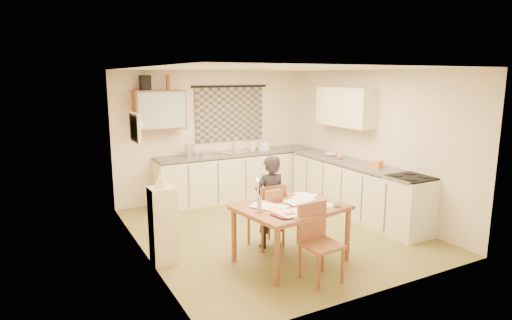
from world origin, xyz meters
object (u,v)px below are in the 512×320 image
stove (409,206)px  shelf_stand (163,225)px  counter_back (239,175)px  dining_table (291,233)px  counter_right (355,189)px  chair_far (267,227)px  person (270,202)px

stove → shelf_stand: (-3.54, 0.82, 0.04)m
counter_back → dining_table: size_ratio=2.27×
counter_right → stove: 1.22m
counter_back → stove: 3.38m
shelf_stand → counter_back: bearing=46.1°
counter_right → chair_far: (-2.10, -0.56, -0.17)m
person → counter_back: bearing=-108.0°
counter_back → counter_right: same height
stove → shelf_stand: 3.63m
stove → dining_table: bearing=177.6°
dining_table → shelf_stand: bearing=145.2°
stove → dining_table: (-2.06, 0.09, -0.08)m
counter_back → stove: size_ratio=3.57×
chair_far → person: bearing=140.0°
counter_right → stove: bearing=-90.0°
counter_back → stove: bearing=-66.6°
dining_table → shelf_stand: 1.66m
chair_far → stove: bearing=158.7°
counter_back → chair_far: size_ratio=3.57×
dining_table → person: 0.61m
counter_right → shelf_stand: bearing=-173.6°
counter_right → shelf_stand: shelf_stand is taller
person → shelf_stand: size_ratio=1.31×
counter_right → dining_table: bearing=-151.3°
counter_right → stove: size_ratio=3.19×
counter_back → chair_far: bearing=-107.2°
stove → counter_right: bearing=90.0°
dining_table → chair_far: size_ratio=1.57×
chair_far → counter_back: bearing=-111.3°
stove → chair_far: (-2.10, 0.65, -0.17)m
counter_right → dining_table: (-2.06, -1.13, -0.07)m
dining_table → person: person is taller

